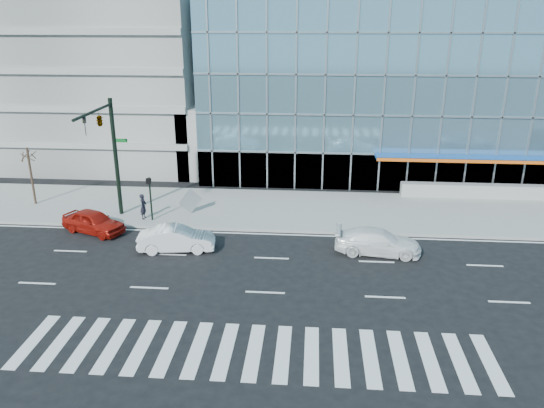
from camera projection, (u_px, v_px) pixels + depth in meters
The scene contains 13 objects.
ground at pixel (272, 258), 30.55m from camera, with size 160.00×160.00×0.00m, color black.
sidewalk at pixel (281, 209), 38.03m from camera, with size 120.00×8.00×0.15m, color gray.
theatre_building at pixel (437, 77), 51.33m from camera, with size 42.00×26.00×15.00m, color #6A9AB1.
parking_garage at pixel (94, 48), 53.05m from camera, with size 24.00×24.00×20.00m, color gray.
ramp_block at pixel (220, 137), 46.87m from camera, with size 6.00×8.00×6.00m, color gray.
traffic_signal at pixel (105, 133), 33.58m from camera, with size 1.14×5.74×8.00m.
ped_signal_post at pixel (150, 192), 35.10m from camera, with size 0.30×0.33×3.00m.
street_tree_near at pixel (28, 156), 37.66m from camera, with size 1.10×1.10×4.23m.
white_suv at pixel (378, 242), 30.98m from camera, with size 2.03×5.00×1.45m, color white.
white_sedan at pixel (176, 239), 31.33m from camera, with size 1.57×4.49×1.48m, color white.
red_sedan at pixel (93, 222), 33.93m from camera, with size 1.73×4.29×1.46m, color #9F150C.
pedestrian at pixel (143, 206), 35.79m from camera, with size 0.63×0.42×1.74m, color black.
tilted_panel at pixel (190, 201), 36.72m from camera, with size 1.30×0.06×1.30m, color #A0A0A0.
Camera 1 is at (2.25, -27.59, 13.31)m, focal length 35.00 mm.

